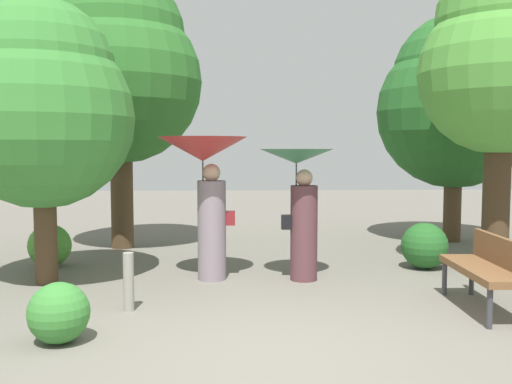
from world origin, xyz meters
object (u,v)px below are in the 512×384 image
(tree_near_right, at_px, (501,57))
(tree_mid_right, at_px, (455,100))
(path_marker_post, at_px, (129,282))
(person_left, at_px, (206,174))
(person_right, at_px, (300,192))
(tree_mid_left, at_px, (42,103))
(tree_near_left, at_px, (120,68))
(park_bench, at_px, (488,265))

(tree_near_right, distance_m, tree_mid_right, 2.81)
(tree_mid_right, distance_m, path_marker_post, 7.60)
(person_left, distance_m, person_right, 1.33)
(person_right, distance_m, tree_near_right, 3.57)
(tree_mid_left, distance_m, tree_mid_right, 7.61)
(person_left, relative_size, path_marker_post, 3.00)
(tree_near_left, relative_size, tree_mid_right, 1.14)
(person_right, bearing_deg, person_left, 78.70)
(tree_mid_right, xyz_separation_m, path_marker_post, (-5.53, -4.59, -2.45))
(tree_near_right, height_order, path_marker_post, tree_near_right)
(park_bench, relative_size, path_marker_post, 2.29)
(tree_mid_left, bearing_deg, park_bench, -15.68)
(person_left, xyz_separation_m, tree_near_right, (4.28, 0.34, 1.67))
(tree_near_right, bearing_deg, park_bench, -117.41)
(person_left, height_order, park_bench, person_left)
(tree_near_left, relative_size, tree_mid_left, 1.32)
(tree_mid_left, bearing_deg, tree_mid_right, 25.08)
(tree_near_right, bearing_deg, tree_near_left, 158.91)
(tree_mid_left, height_order, path_marker_post, tree_mid_left)
(tree_near_left, bearing_deg, tree_near_right, -21.09)
(tree_near_left, height_order, tree_mid_right, tree_near_left)
(person_right, bearing_deg, tree_near_left, 40.20)
(person_left, relative_size, tree_near_right, 0.43)
(tree_mid_right, relative_size, path_marker_post, 6.69)
(person_left, bearing_deg, tree_near_left, 25.05)
(person_right, relative_size, tree_near_left, 0.36)
(tree_mid_left, relative_size, path_marker_post, 5.76)
(person_left, xyz_separation_m, tree_mid_left, (-2.16, -0.13, 0.96))
(park_bench, distance_m, path_marker_post, 4.06)
(person_left, bearing_deg, tree_mid_left, 86.28)
(person_left, xyz_separation_m, person_right, (1.30, -0.09, -0.26))
(tree_near_right, bearing_deg, tree_mid_left, -175.82)
(park_bench, height_order, tree_near_right, tree_near_right)
(tree_near_right, distance_m, path_marker_post, 6.10)
(tree_mid_left, bearing_deg, path_marker_post, -45.35)
(person_left, height_order, person_right, person_left)
(person_left, bearing_deg, path_marker_post, 144.59)
(person_right, xyz_separation_m, tree_near_left, (-2.96, 2.72, 2.07))
(person_right, relative_size, tree_mid_left, 0.48)
(tree_mid_left, xyz_separation_m, path_marker_post, (1.35, -1.37, -2.11))
(person_left, xyz_separation_m, tree_mid_right, (4.73, 3.09, 1.30))
(person_left, bearing_deg, person_right, -101.30)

